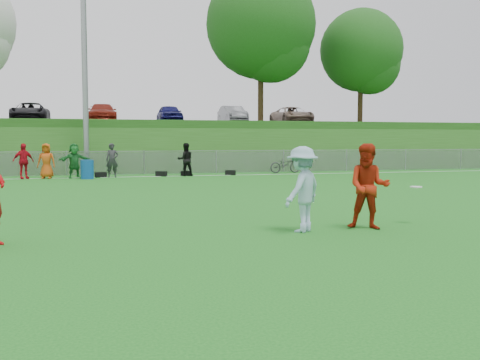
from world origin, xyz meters
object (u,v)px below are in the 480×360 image
object	(u,v)px
player_red_center	(369,186)
frisbee	(416,187)
bicycle	(285,164)
recycling_bin	(87,169)
player_blue	(302,189)

from	to	relation	value
player_red_center	frisbee	distance (m)	1.43
frisbee	bicycle	world-z (taller)	bicycle
frisbee	recycling_bin	bearing A→B (deg)	114.45
recycling_bin	bicycle	bearing A→B (deg)	9.45
recycling_bin	frisbee	bearing A→B (deg)	-65.55
frisbee	bicycle	distance (m)	18.12
player_red_center	bicycle	world-z (taller)	player_red_center
recycling_bin	bicycle	distance (m)	10.81
player_red_center	player_blue	xyz separation A→B (m)	(-1.46, 0.06, -0.03)
player_blue	bicycle	size ratio (longest dim) A/B	0.94
player_red_center	player_blue	size ratio (longest dim) A/B	1.03
player_blue	bicycle	distance (m)	19.16
player_blue	recycling_bin	distance (m)	16.95
frisbee	recycling_bin	xyz separation A→B (m)	(-7.29, 16.03, -0.37)
player_red_center	frisbee	size ratio (longest dim) A/B	6.72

